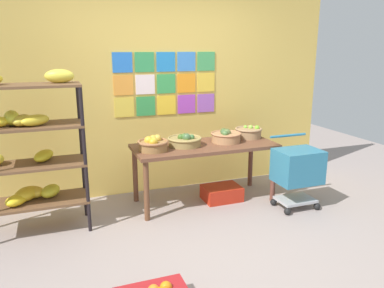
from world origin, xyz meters
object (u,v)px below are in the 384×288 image
Objects in this scene: banana_shelf_unit at (28,147)px; display_table at (205,151)px; shopping_cart at (297,169)px; fruit_basket_back_right at (185,141)px; fruit_basket_right at (226,136)px; fruit_basket_back_left at (249,132)px; produce_crate_under_table at (222,193)px; fruit_basket_left at (153,144)px.

banana_shelf_unit is 0.96× the size of display_table.
banana_shelf_unit reaches higher than shopping_cart.
fruit_basket_back_right is 1.33m from shopping_cart.
fruit_basket_back_left is (0.37, 0.11, 0.00)m from fruit_basket_right.
shopping_cart reaches higher than produce_crate_under_table.
shopping_cart is at bearing -9.08° from banana_shelf_unit.
display_table is at bearing 167.90° from produce_crate_under_table.
fruit_basket_back_right is 0.82m from produce_crate_under_table.
banana_shelf_unit is 1.27m from fruit_basket_left.
banana_shelf_unit is at bearing 163.50° from shopping_cart.
fruit_basket_right is 0.53m from fruit_basket_back_right.
fruit_basket_left reaches higher than produce_crate_under_table.
display_table is 4.59× the size of fruit_basket_right.
fruit_basket_back_left is 0.80m from shopping_cart.
fruit_basket_back_left is at bearing 16.37° from fruit_basket_right.
fruit_basket_right is 0.70m from produce_crate_under_table.
fruit_basket_left is (-0.64, -0.05, 0.16)m from display_table.
fruit_basket_back_right is 0.41m from fruit_basket_left.
fruit_basket_back_left is at bearing 5.43° from banana_shelf_unit.
fruit_basket_left reaches higher than fruit_basket_right.
fruit_basket_right is 0.91× the size of fruit_basket_back_right.
fruit_basket_left is (1.27, 0.06, -0.10)m from banana_shelf_unit.
fruit_basket_back_left is 0.85m from produce_crate_under_table.
display_table is 0.69m from fruit_basket_back_left.
banana_shelf_unit reaches higher than produce_crate_under_table.
fruit_basket_back_left is (0.66, 0.14, 0.15)m from display_table.
display_table is 2.02× the size of shopping_cart.
shopping_cart is (0.71, -0.51, 0.39)m from produce_crate_under_table.
shopping_cart is at bearing -35.83° from produce_crate_under_table.
display_table is 4.94× the size of fruit_basket_back_left.
display_table is at bearing -168.20° from fruit_basket_back_left.
fruit_basket_right is (2.20, 0.14, -0.11)m from banana_shelf_unit.
fruit_basket_right is at bearing 3.53° from banana_shelf_unit.
fruit_basket_left is at bearing -175.80° from display_table.
fruit_basket_back_right is (1.67, 0.14, -0.11)m from banana_shelf_unit.
fruit_basket_back_right is at bearing 172.50° from display_table.
display_table is at bearing 3.20° from banana_shelf_unit.
produce_crate_under_table is (0.45, -0.08, -0.69)m from fruit_basket_back_right.
produce_crate_under_table is at bearing -157.68° from fruit_basket_back_left.
fruit_basket_back_left is at bearing 11.80° from display_table.
banana_shelf_unit is 1.93m from display_table.
fruit_basket_back_left is (2.56, 0.24, -0.10)m from banana_shelf_unit.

